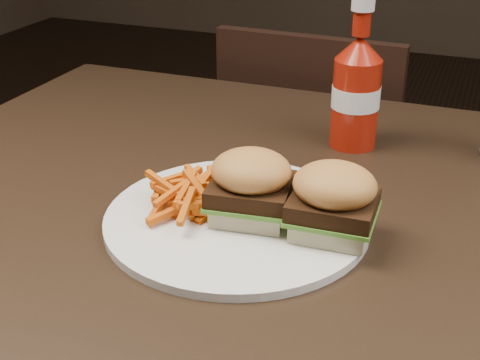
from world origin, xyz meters
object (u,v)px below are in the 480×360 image
(dining_table, at_px, (329,221))
(plate, at_px, (237,219))
(chair_far, at_px, (324,194))
(ketchup_bottle, at_px, (355,105))

(dining_table, distance_m, plate, 0.12)
(chair_far, xyz_separation_m, plate, (0.07, -0.71, 0.33))
(chair_far, distance_m, ketchup_bottle, 0.60)
(dining_table, height_order, plate, plate)
(plate, bearing_deg, dining_table, 40.64)
(plate, bearing_deg, chair_far, 95.28)
(dining_table, relative_size, plate, 3.99)
(chair_far, height_order, plate, plate)
(plate, distance_m, ketchup_bottle, 0.28)
(ketchup_bottle, bearing_deg, dining_table, -84.89)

